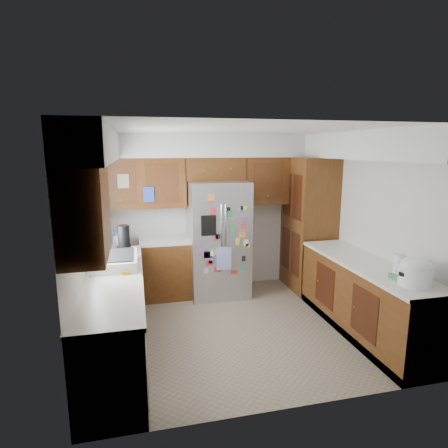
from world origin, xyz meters
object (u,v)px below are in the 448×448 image
(fridge, at_px, (218,239))
(paper_towel, at_px, (399,266))
(rice_cooker, at_px, (416,271))
(pantry, at_px, (308,224))

(fridge, height_order, paper_towel, fridge)
(fridge, distance_m, rice_cooker, 2.91)
(rice_cooker, height_order, paper_towel, rice_cooker)
(rice_cooker, bearing_deg, paper_towel, 91.78)
(paper_towel, bearing_deg, rice_cooker, -88.22)
(fridge, bearing_deg, paper_towel, -56.37)
(pantry, height_order, paper_towel, pantry)
(pantry, distance_m, fridge, 1.51)
(pantry, relative_size, rice_cooker, 6.42)
(pantry, bearing_deg, paper_towel, -90.21)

